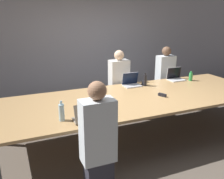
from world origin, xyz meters
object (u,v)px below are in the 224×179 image
at_px(bottle_far_right, 191,77).
at_px(stapler, 162,95).
at_px(bottle_far_center, 145,80).
at_px(person_near_left, 98,142).
at_px(cup_near_left, 104,114).
at_px(laptop_far_right, 175,76).
at_px(cup_far_center, 144,83).
at_px(laptop_far_center, 131,82).
at_px(person_far_center, 119,85).
at_px(laptop_near_left, 86,116).
at_px(person_far_right, 165,78).
at_px(bottle_near_left, 62,112).

height_order(bottle_far_right, stapler, bottle_far_right).
bearing_deg(bottle_far_center, person_near_left, -134.06).
xyz_separation_m(person_near_left, cup_near_left, (0.27, 0.51, 0.11)).
bearing_deg(laptop_far_right, cup_far_center, -173.44).
bearing_deg(laptop_far_center, stapler, -76.78).
height_order(person_far_center, person_near_left, person_near_left).
relative_size(laptop_far_center, bottle_far_right, 1.65).
distance_m(bottle_far_right, laptop_near_left, 2.89).
height_order(bottle_far_center, laptop_far_right, laptop_far_right).
xyz_separation_m(cup_far_center, laptop_near_left, (-1.58, -1.22, 0.02)).
xyz_separation_m(person_far_right, person_near_left, (-2.46, -2.22, 0.01)).
height_order(cup_far_center, laptop_far_right, laptop_far_right).
bearing_deg(person_near_left, person_far_center, -120.23).
height_order(person_far_center, bottle_near_left, person_far_center).
height_order(bottle_far_center, bottle_near_left, bottle_near_left).
height_order(laptop_far_center, laptop_far_right, laptop_far_right).
height_order(cup_far_center, person_near_left, person_near_left).
xyz_separation_m(bottle_far_center, laptop_near_left, (-1.57, -1.17, -0.04)).
height_order(laptop_far_center, bottle_far_right, laptop_far_center).
bearing_deg(person_near_left, person_far_right, -137.90).
bearing_deg(bottle_far_right, bottle_near_left, -161.65).
xyz_separation_m(bottle_near_left, stapler, (1.81, 0.33, -0.09)).
xyz_separation_m(bottle_far_center, bottle_far_right, (1.09, -0.04, -0.02)).
relative_size(laptop_far_center, laptop_near_left, 0.99).
bearing_deg(stapler, person_far_center, 80.73).
height_order(person_far_center, bottle_far_center, person_far_center).
xyz_separation_m(cup_far_center, person_near_left, (-1.58, -1.68, -0.12)).
distance_m(laptop_far_right, laptop_near_left, 2.74).
bearing_deg(bottle_near_left, stapler, 10.40).
bearing_deg(cup_near_left, person_far_center, 59.08).
bearing_deg(bottle_near_left, bottle_far_center, 28.64).
bearing_deg(stapler, bottle_near_left, 168.05).
bearing_deg(stapler, laptop_far_center, 80.86).
relative_size(cup_far_center, cup_near_left, 1.01).
height_order(bottle_far_center, person_far_right, person_far_right).
relative_size(person_far_center, person_far_right, 1.00).
distance_m(laptop_near_left, bottle_near_left, 0.33).
distance_m(laptop_near_left, person_near_left, 0.48).
bearing_deg(bottle_far_center, laptop_near_left, -143.31).
distance_m(laptop_far_center, person_far_right, 1.23).
bearing_deg(cup_near_left, stapler, 19.16).
height_order(person_far_right, bottle_near_left, person_far_right).
bearing_deg(stapler, cup_near_left, 176.81).
relative_size(cup_far_center, person_near_left, 0.07).
distance_m(person_far_right, person_near_left, 3.32).
relative_size(bottle_far_right, cup_near_left, 2.17).
distance_m(cup_far_center, laptop_far_right, 0.84).
relative_size(laptop_far_center, bottle_near_left, 1.22).
distance_m(cup_far_center, person_far_right, 1.04).
xyz_separation_m(laptop_far_right, cup_near_left, (-2.14, -1.27, -0.03)).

